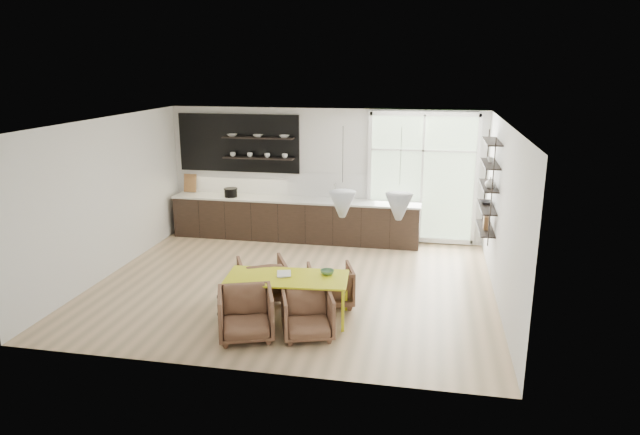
{
  "coord_description": "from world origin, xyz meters",
  "views": [
    {
      "loc": [
        2.28,
        -9.27,
        3.83
      ],
      "look_at": [
        0.37,
        0.6,
        1.11
      ],
      "focal_mm": 32.0,
      "sensor_mm": 36.0,
      "label": 1
    }
  ],
  "objects_px": {
    "armchair_front_right": "(308,315)",
    "armchair_front_left": "(246,314)",
    "dining_table": "(287,280)",
    "armchair_back_left": "(262,279)",
    "armchair_back_right": "(330,285)",
    "wire_stool": "(227,304)"
  },
  "relations": [
    {
      "from": "armchair_back_right",
      "to": "armchair_front_left",
      "type": "relative_size",
      "value": 0.92
    },
    {
      "from": "armchair_back_left",
      "to": "wire_stool",
      "type": "distance_m",
      "value": 0.94
    },
    {
      "from": "dining_table",
      "to": "armchair_front_right",
      "type": "xyz_separation_m",
      "value": [
        0.44,
        -0.55,
        -0.3
      ]
    },
    {
      "from": "dining_table",
      "to": "armchair_back_left",
      "type": "bearing_deg",
      "value": 128.57
    },
    {
      "from": "armchair_front_right",
      "to": "armchair_front_left",
      "type": "bearing_deg",
      "value": 174.64
    },
    {
      "from": "armchair_back_left",
      "to": "armchair_back_right",
      "type": "distance_m",
      "value": 1.16
    },
    {
      "from": "armchair_back_left",
      "to": "wire_stool",
      "type": "xyz_separation_m",
      "value": [
        -0.29,
        -0.89,
        -0.09
      ]
    },
    {
      "from": "dining_table",
      "to": "armchair_back_right",
      "type": "xyz_separation_m",
      "value": [
        0.56,
        0.64,
        -0.3
      ]
    },
    {
      "from": "dining_table",
      "to": "wire_stool",
      "type": "xyz_separation_m",
      "value": [
        -0.89,
        -0.26,
        -0.37
      ]
    },
    {
      "from": "armchair_back_left",
      "to": "wire_stool",
      "type": "bearing_deg",
      "value": 46.81
    },
    {
      "from": "armchair_back_right",
      "to": "wire_stool",
      "type": "bearing_deg",
      "value": 14.15
    },
    {
      "from": "dining_table",
      "to": "armchair_back_left",
      "type": "distance_m",
      "value": 0.91
    },
    {
      "from": "armchair_front_right",
      "to": "wire_stool",
      "type": "distance_m",
      "value": 1.36
    },
    {
      "from": "armchair_front_right",
      "to": "dining_table",
      "type": "bearing_deg",
      "value": 110.36
    },
    {
      "from": "dining_table",
      "to": "armchair_front_left",
      "type": "distance_m",
      "value": 0.9
    },
    {
      "from": "armchair_back_left",
      "to": "dining_table",
      "type": "bearing_deg",
      "value": 108.23
    },
    {
      "from": "armchair_back_right",
      "to": "armchair_front_right",
      "type": "xyz_separation_m",
      "value": [
        -0.12,
        -1.19,
        0.0
      ]
    },
    {
      "from": "armchair_back_left",
      "to": "wire_stool",
      "type": "relative_size",
      "value": 1.89
    },
    {
      "from": "armchair_back_left",
      "to": "armchair_back_right",
      "type": "xyz_separation_m",
      "value": [
        1.16,
        0.02,
        -0.02
      ]
    },
    {
      "from": "armchair_front_right",
      "to": "wire_stool",
      "type": "xyz_separation_m",
      "value": [
        -1.32,
        0.29,
        -0.07
      ]
    },
    {
      "from": "armchair_front_left",
      "to": "armchair_back_right",
      "type": "bearing_deg",
      "value": 34.55
    },
    {
      "from": "armchair_back_right",
      "to": "armchair_front_right",
      "type": "height_order",
      "value": "armchair_front_right"
    }
  ]
}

